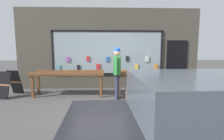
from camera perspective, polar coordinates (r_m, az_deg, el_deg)
ground_plane at (r=5.61m, az=-0.35°, el=-11.19°), size 40.00×40.00×0.00m
shopfront_facade at (r=7.71m, az=-0.75°, el=6.79°), size 7.89×0.29×3.46m
display_table_left at (r=6.65m, az=-14.13°, el=-1.89°), size 2.65×0.75×0.92m
display_table_right at (r=6.74m, az=12.46°, el=-1.70°), size 2.65×0.67×0.93m
person_browsing at (r=6.03m, az=1.71°, el=0.51°), size 0.29×0.69×1.79m
small_dog at (r=6.10m, az=5.88°, el=-7.01°), size 0.43×0.53×0.40m
sandwich_board_sign at (r=7.43m, az=-30.40°, el=-3.81°), size 0.69×0.94×0.93m
parked_car at (r=2.90m, az=32.21°, el=-14.73°), size 4.32×2.03×1.41m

